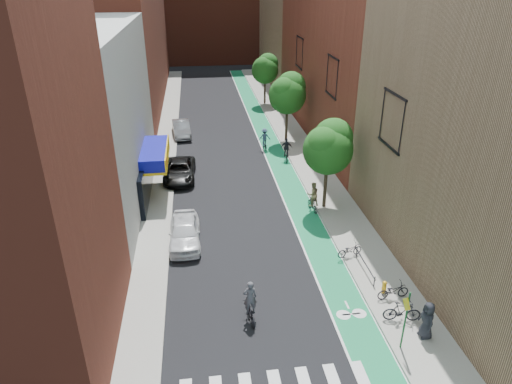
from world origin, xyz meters
name	(u,v)px	position (x,y,z in m)	size (l,w,h in m)	color
ground	(267,308)	(0.00, 0.00, 0.00)	(160.00, 160.00, 0.00)	black
bike_lane	(267,136)	(4.00, 26.00, 0.01)	(2.00, 68.00, 0.01)	#157644
sidewalk_left	(167,140)	(-6.00, 26.00, 0.07)	(2.00, 68.00, 0.15)	gray
sidewalk_right	(291,134)	(6.50, 26.00, 0.07)	(3.00, 68.00, 0.15)	gray
building_left_white	(78,118)	(-11.00, 14.00, 6.00)	(8.00, 20.00, 12.00)	silver
building_left_far_red	(122,9)	(-11.00, 42.00, 11.00)	(8.00, 36.00, 22.00)	maroon
building_right_near_tan	(509,112)	(12.00, 2.00, 9.00)	(8.00, 20.00, 18.00)	#8C6B4C
building_right_mid_red	(353,20)	(12.00, 26.00, 11.00)	(8.00, 28.00, 22.00)	maroon
building_right_far_tan	(297,19)	(12.00, 50.00, 9.00)	(8.00, 20.00, 18.00)	#8C6B4C
building_far_closure	(207,2)	(0.00, 72.00, 10.00)	(30.00, 14.00, 20.00)	maroon
tree_near	(329,146)	(5.65, 10.02, 4.66)	(3.40, 3.36, 6.42)	#332619
tree_mid	(288,92)	(5.65, 24.02, 4.89)	(3.55, 3.53, 6.74)	#332619
tree_far	(265,68)	(5.65, 38.02, 4.50)	(3.30, 3.25, 6.21)	#332619
sign_pole	(405,317)	(5.38, -3.50, 1.84)	(0.13, 0.71, 3.00)	#194C26
parked_car_white	(185,232)	(-4.07, 6.66, 0.79)	(1.87, 4.65, 1.59)	white
parked_car_black	(180,170)	(-4.54, 16.44, 0.72)	(2.39, 5.17, 1.44)	black
parked_car_silver	(181,129)	(-4.56, 27.14, 0.77)	(1.64, 4.69, 1.55)	gray
cyclist_lead	(250,307)	(-0.94, -0.68, 0.75)	(0.74, 1.72, 2.16)	black
cyclist_lane_near	(313,198)	(4.70, 9.78, 0.93)	(0.96, 1.63, 2.11)	black
cyclist_lane_mid	(287,152)	(4.70, 19.18, 0.77)	(1.05, 1.75, 2.03)	black
cyclist_lane_far	(265,140)	(3.20, 22.21, 0.90)	(1.11, 1.75, 2.03)	black
parked_bike_near	(350,250)	(5.40, 3.70, 0.57)	(0.55, 1.59, 0.84)	black
parked_bike_mid	(402,312)	(6.12, -1.88, 0.68)	(0.50, 1.77, 1.06)	black
parked_bike_far	(393,291)	(6.37, -0.24, 0.59)	(0.59, 1.69, 0.89)	black
pedestrian	(427,320)	(6.74, -2.99, 1.07)	(0.90, 0.59, 1.85)	black
fire_hydrant	(384,287)	(6.11, 0.24, 0.52)	(0.24, 0.24, 0.69)	gold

